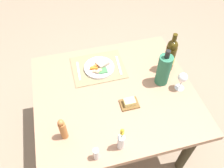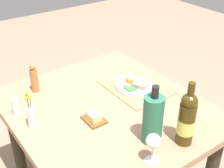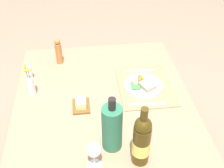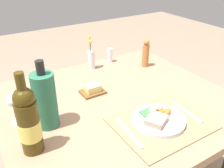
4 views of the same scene
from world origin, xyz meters
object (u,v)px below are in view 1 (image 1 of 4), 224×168
object	(u,v)px
salt_shaker	(96,154)
butter_dish	(129,103)
wine_bottle	(170,55)
flower_vase	(121,141)
wine_glass	(183,78)
fork	(119,65)
knife	(79,71)
pepper_mill	(63,129)
cooler_bottle	(164,70)
dinner_plate	(99,67)
dining_table	(114,100)

from	to	relation	value
salt_shaker	butter_dish	distance (m)	0.45
salt_shaker	wine_bottle	world-z (taller)	wine_bottle
flower_vase	wine_glass	bearing A→B (deg)	-148.51
fork	butter_dish	bearing A→B (deg)	90.08
knife	pepper_mill	size ratio (longest dim) A/B	1.07
wine_glass	salt_shaker	bearing A→B (deg)	27.34
cooler_bottle	pepper_mill	bearing A→B (deg)	19.68
dinner_plate	flower_vase	xyz separation A→B (m)	(0.02, 0.69, 0.06)
dinner_plate	salt_shaker	size ratio (longest dim) A/B	2.41
flower_vase	fork	bearing A→B (deg)	-104.64
fork	pepper_mill	xyz separation A→B (m)	(0.51, 0.52, 0.08)
dinner_plate	pepper_mill	size ratio (longest dim) A/B	1.29
butter_dish	salt_shaker	bearing A→B (deg)	46.33
wine_bottle	butter_dish	distance (m)	0.50
knife	wine_glass	distance (m)	0.80
fork	knife	xyz separation A→B (m)	(0.33, -0.02, 0.00)
dinner_plate	wine_bottle	distance (m)	0.56
knife	pepper_mill	xyz separation A→B (m)	(0.18, 0.54, 0.08)
salt_shaker	pepper_mill	distance (m)	0.26
dinner_plate	flower_vase	size ratio (longest dim) A/B	1.07
dining_table	knife	bearing A→B (deg)	-50.52
wine_glass	cooler_bottle	bearing A→B (deg)	-40.82
wine_glass	cooler_bottle	world-z (taller)	cooler_bottle
dining_table	cooler_bottle	bearing A→B (deg)	-178.35
dining_table	dinner_plate	size ratio (longest dim) A/B	4.88
salt_shaker	wine_bottle	distance (m)	0.93
dinner_plate	wine_glass	bearing A→B (deg)	147.54
fork	butter_dish	size ratio (longest dim) A/B	1.65
knife	cooler_bottle	size ratio (longest dim) A/B	0.64
flower_vase	salt_shaker	xyz separation A→B (m)	(0.16, 0.03, -0.03)
dining_table	wine_glass	size ratio (longest dim) A/B	7.68
dining_table	cooler_bottle	distance (m)	0.44
knife	pepper_mill	bearing A→B (deg)	74.38
dinner_plate	dining_table	bearing A→B (deg)	102.38
dinner_plate	flower_vase	world-z (taller)	flower_vase
pepper_mill	cooler_bottle	world-z (taller)	cooler_bottle
butter_dish	cooler_bottle	bearing A→B (deg)	-154.34
dining_table	knife	size ratio (longest dim) A/B	5.88
dinner_plate	butter_dish	bearing A→B (deg)	108.20
dinner_plate	knife	world-z (taller)	dinner_plate
flower_vase	wine_glass	size ratio (longest dim) A/B	1.47
salt_shaker	cooler_bottle	world-z (taller)	cooler_bottle
pepper_mill	butter_dish	size ratio (longest dim) A/B	1.46
dining_table	wine_glass	bearing A→B (deg)	170.11
knife	fork	bearing A→B (deg)	178.95
dinner_plate	fork	bearing A→B (deg)	178.21
salt_shaker	fork	bearing A→B (deg)	-115.48
wine_glass	flower_vase	bearing A→B (deg)	31.49
salt_shaker	dinner_plate	bearing A→B (deg)	-103.96
dining_table	wine_bottle	distance (m)	0.55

